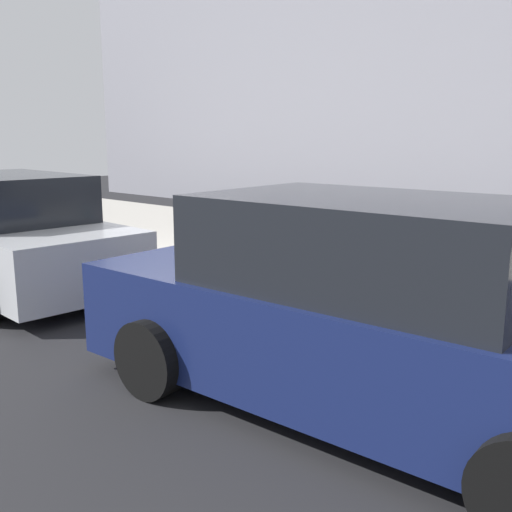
# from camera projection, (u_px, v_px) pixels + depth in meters

# --- Properties ---
(ground_plane) EXTENTS (40.00, 40.00, 0.00)m
(ground_plane) POSITION_uv_depth(u_px,v_px,m) (156.00, 272.00, 9.02)
(ground_plane) COLOR black
(sidewalk_curb) EXTENTS (18.00, 5.00, 0.14)m
(sidewalk_curb) POSITION_uv_depth(u_px,v_px,m) (263.00, 246.00, 10.83)
(sidewalk_curb) COLOR #ADA89E
(sidewalk_curb) RESTS_ON ground_plane
(suitcase_teal_0) EXTENTS (0.41, 0.24, 0.73)m
(suitcase_teal_0) POSITION_uv_depth(u_px,v_px,m) (431.00, 284.00, 6.67)
(suitcase_teal_0) COLOR #0F606B
(suitcase_teal_0) RESTS_ON sidewalk_curb
(suitcase_silver_1) EXTENTS (0.42, 0.22, 0.67)m
(suitcase_silver_1) POSITION_uv_depth(u_px,v_px,m) (389.00, 275.00, 6.92)
(suitcase_silver_1) COLOR #9EA0A8
(suitcase_silver_1) RESTS_ON sidewalk_curb
(suitcase_red_2) EXTENTS (0.43, 0.22, 0.73)m
(suitcase_red_2) POSITION_uv_depth(u_px,v_px,m) (358.00, 271.00, 7.35)
(suitcase_red_2) COLOR red
(suitcase_red_2) RESTS_ON sidewalk_curb
(suitcase_navy_3) EXTENTS (0.39, 0.28, 0.77)m
(suitcase_navy_3) POSITION_uv_depth(u_px,v_px,m) (327.00, 258.00, 7.65)
(suitcase_navy_3) COLOR navy
(suitcase_navy_3) RESTS_ON sidewalk_curb
(suitcase_black_4) EXTENTS (0.42, 0.28, 0.64)m
(suitcase_black_4) POSITION_uv_depth(u_px,v_px,m) (296.00, 258.00, 7.94)
(suitcase_black_4) COLOR black
(suitcase_black_4) RESTS_ON sidewalk_curb
(suitcase_maroon_5) EXTENTS (0.36, 0.25, 0.84)m
(suitcase_maroon_5) POSITION_uv_depth(u_px,v_px,m) (266.00, 257.00, 8.21)
(suitcase_maroon_5) COLOR maroon
(suitcase_maroon_5) RESTS_ON sidewalk_curb
(fire_hydrant) EXTENTS (0.39, 0.21, 0.84)m
(fire_hydrant) POSITION_uv_depth(u_px,v_px,m) (229.00, 237.00, 8.71)
(fire_hydrant) COLOR #99999E
(fire_hydrant) RESTS_ON sidewalk_curb
(bollard_post) EXTENTS (0.14, 0.14, 0.76)m
(bollard_post) POSITION_uv_depth(u_px,v_px,m) (193.00, 238.00, 9.01)
(bollard_post) COLOR brown
(bollard_post) RESTS_ON sidewalk_curb
(parked_car_navy_0) EXTENTS (4.67, 2.10, 1.63)m
(parked_car_navy_0) POSITION_uv_depth(u_px,v_px,m) (366.00, 314.00, 4.34)
(parked_car_navy_0) COLOR #141E4C
(parked_car_navy_0) RESTS_ON ground_plane
(parked_car_silver_1) EXTENTS (4.65, 2.16, 1.55)m
(parked_car_silver_1) POSITION_uv_depth(u_px,v_px,m) (6.00, 234.00, 8.07)
(parked_car_silver_1) COLOR #B2B5BA
(parked_car_silver_1) RESTS_ON ground_plane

